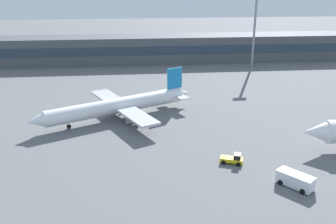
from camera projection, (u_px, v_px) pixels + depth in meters
name	position (u px, v px, depth m)	size (l,w,h in m)	color
ground_plane	(187.00, 125.00, 75.89)	(400.00, 400.00, 0.00)	slate
terminal_building	(162.00, 49.00, 130.54)	(139.81, 12.13, 9.00)	#4C5156
airplane_mid	(117.00, 106.00, 78.54)	(34.47, 24.91, 9.18)	white
baggage_tug_yellow	(233.00, 159.00, 60.24)	(3.90, 2.80, 1.75)	yellow
service_van_white	(295.00, 180.00, 53.49)	(4.81, 5.31, 2.08)	white
floodlight_tower_west	(255.00, 23.00, 118.02)	(3.20, 0.80, 25.12)	gray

